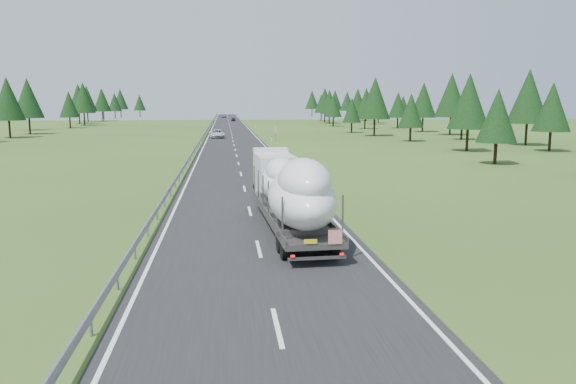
{
  "coord_description": "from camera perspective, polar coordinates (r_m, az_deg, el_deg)",
  "views": [
    {
      "loc": [
        -1.44,
        -15.59,
        6.56
      ],
      "look_at": [
        1.82,
        13.35,
        1.9
      ],
      "focal_mm": 35.0,
      "sensor_mm": 36.0,
      "label": 1
    }
  ],
  "objects": [
    {
      "name": "highway_sign",
      "position": [
        96.1,
        -1.28,
        6.25
      ],
      "size": [
        0.08,
        0.9,
        2.6
      ],
      "color": "slate",
      "rests_on": "ground"
    },
    {
      "name": "road_surface",
      "position": [
        115.79,
        -5.74,
        5.8
      ],
      "size": [
        10.0,
        400.0,
        0.02
      ],
      "primitive_type": "cube",
      "color": "black",
      "rests_on": "ground"
    },
    {
      "name": "distant_van",
      "position": [
        105.94,
        -7.24,
        5.89
      ],
      "size": [
        3.15,
        5.85,
        1.56
      ],
      "primitive_type": "imported",
      "rotation": [
        0.0,
        0.0,
        0.1
      ],
      "color": "silver",
      "rests_on": "ground"
    },
    {
      "name": "distant_car_blue",
      "position": [
        246.7,
        -6.53,
        7.68
      ],
      "size": [
        1.95,
        4.59,
        1.47
      ],
      "primitive_type": "imported",
      "rotation": [
        0.0,
        0.0,
        0.09
      ],
      "color": "navy",
      "rests_on": "ground"
    },
    {
      "name": "tree_line_left",
      "position": [
        136.74,
        -24.94,
        8.57
      ],
      "size": [
        15.12,
        282.68,
        12.45
      ],
      "color": "black",
      "rests_on": "ground"
    },
    {
      "name": "guardrail",
      "position": [
        115.75,
        -8.39,
        6.04
      ],
      "size": [
        0.1,
        400.0,
        0.76
      ],
      "color": "slate",
      "rests_on": "ground"
    },
    {
      "name": "tree_line_right",
      "position": [
        126.84,
        12.81,
        9.03
      ],
      "size": [
        28.88,
        282.23,
        12.54
      ],
      "color": "black",
      "rests_on": "ground"
    },
    {
      "name": "marker_posts",
      "position": [
        170.88,
        -3.8,
        7.05
      ],
      "size": [
        0.13,
        350.08,
        1.0
      ],
      "color": "silver",
      "rests_on": "ground"
    },
    {
      "name": "ground",
      "position": [
        16.98,
        -1.09,
        -13.63
      ],
      "size": [
        400.0,
        400.0,
        0.0
      ],
      "primitive_type": "plane",
      "color": "#314F1A",
      "rests_on": "ground"
    },
    {
      "name": "distant_car_dark",
      "position": [
        201.98,
        -5.57,
        7.37
      ],
      "size": [
        1.61,
        3.81,
        1.29
      ],
      "primitive_type": "imported",
      "rotation": [
        0.0,
        0.0,
        -0.02
      ],
      "color": "black",
      "rests_on": "ground"
    },
    {
      "name": "boat_truck",
      "position": [
        29.38,
        0.02,
        0.52
      ],
      "size": [
        3.36,
        18.69,
        4.17
      ],
      "color": "silver",
      "rests_on": "ground"
    }
  ]
}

